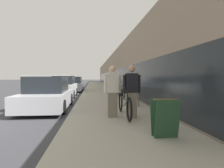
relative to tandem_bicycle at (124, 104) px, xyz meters
The scene contains 13 objects.
sidewalk_slab 19.55m from the tandem_bicycle, 90.69° to the left, with size 3.59×70.00×0.11m.
storefront_facade 28.38m from the tandem_bicycle, 76.54° to the left, with size 10.01×70.00×4.71m.
tandem_bicycle is the anchor object (origin of this frame).
person_rider 0.63m from the tandem_bicycle, 59.42° to the right, with size 0.61×0.24×1.80m.
person_bystander 0.67m from the tandem_bicycle, 164.81° to the right, with size 0.61×0.24×1.80m.
bike_rack_hoop 2.68m from the tandem_bicycle, 66.93° to the left, with size 0.05×0.60×0.84m.
cruiser_bike_nearest 3.64m from the tandem_bicycle, 75.93° to the left, with size 0.52×1.69×0.84m.
cruiser_bike_middle 5.79m from the tandem_bicycle, 81.90° to the left, with size 0.52×1.77×0.97m.
cruiser_bike_farthest 8.02m from the tandem_bicycle, 84.16° to the left, with size 0.52×1.82×0.89m.
sandwich_board_sign 2.63m from the tandem_bicycle, 78.34° to the right, with size 0.56×0.56×0.90m.
parked_sedan_curbside 4.09m from the tandem_bicycle, 142.13° to the left, with size 2.02×4.72×1.59m.
vintage_roadster_curbside 8.82m from the tandem_bicycle, 111.65° to the left, with size 1.74×4.06×1.60m.
parked_sedan_far 14.49m from the tandem_bicycle, 102.24° to the left, with size 1.89×4.69×1.54m.
Camera 1 is at (4.30, -5.61, 1.51)m, focal length 32.00 mm.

